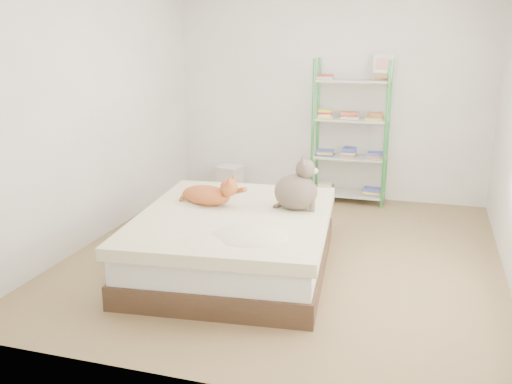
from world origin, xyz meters
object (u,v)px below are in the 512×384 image
at_px(orange_cat, 206,193).
at_px(white_bin, 230,179).
at_px(shelf_unit, 351,134).
at_px(grey_cat, 296,184).
at_px(cardboard_box, 286,214).
at_px(bed, 235,241).

height_order(orange_cat, white_bin, orange_cat).
bearing_deg(shelf_unit, orange_cat, -114.39).
height_order(grey_cat, cardboard_box, grey_cat).
distance_m(bed, white_bin, 2.45).
bearing_deg(orange_cat, grey_cat, 13.95).
bearing_deg(shelf_unit, bed, -105.71).
xyz_separation_m(bed, white_bin, (-0.85, 2.30, -0.08)).
distance_m(grey_cat, cardboard_box, 1.01).
bearing_deg(bed, shelf_unit, 68.31).
bearing_deg(grey_cat, white_bin, 23.55).
xyz_separation_m(orange_cat, grey_cat, (0.80, 0.09, 0.12)).
bearing_deg(orange_cat, cardboard_box, 67.58).
relative_size(grey_cat, cardboard_box, 0.75).
distance_m(shelf_unit, white_bin, 1.64).
bearing_deg(grey_cat, cardboard_box, 10.04).
distance_m(orange_cat, white_bin, 2.24).
distance_m(orange_cat, grey_cat, 0.81).
distance_m(bed, orange_cat, 0.51).
relative_size(bed, orange_cat, 3.91).
height_order(orange_cat, grey_cat, grey_cat).
height_order(shelf_unit, cardboard_box, shelf_unit).
height_order(bed, shelf_unit, shelf_unit).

